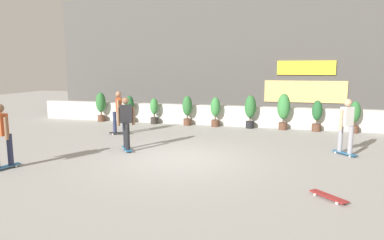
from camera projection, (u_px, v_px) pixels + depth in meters
ground_plane at (178, 158)px, 9.77m from camera, size 48.00×48.00×0.00m
planter_wall at (218, 115)px, 15.42m from camera, size 18.00×0.40×0.90m
building_backdrop at (232, 56)px, 18.80m from camera, size 20.00×2.08×6.50m
potted_plant_0 at (101, 105)px, 16.43m from camera, size 0.47×0.47×1.42m
potted_plant_1 at (130, 108)px, 16.04m from camera, size 0.41×0.41×1.29m
potted_plant_2 at (154, 110)px, 15.73m from camera, size 0.37×0.37×1.20m
potted_plant_3 at (187, 109)px, 15.29m from camera, size 0.44×0.44×1.35m
potted_plant_4 at (215, 110)px, 14.96m from camera, size 0.42×0.42×1.32m
potted_plant_5 at (250, 109)px, 14.54m from camera, size 0.48×0.48×1.43m
potted_plant_6 at (284, 109)px, 14.17m from camera, size 0.53×0.53×1.53m
potted_plant_7 at (317, 114)px, 13.85m from camera, size 0.41×0.41×1.28m
potted_plant_8 at (355, 115)px, 13.48m from camera, size 0.41×0.41×1.29m
skater_by_wall_left at (2, 133)px, 8.58m from camera, size 0.54×0.82×1.70m
skater_far_left at (126, 121)px, 10.54m from camera, size 0.63×0.76×1.70m
skater_by_wall_right at (346, 124)px, 10.00m from camera, size 0.68×0.73×1.70m
skater_mid_plaza at (119, 111)px, 13.16m from camera, size 0.82×0.53×1.70m
skateboard_near_camera at (328, 196)px, 6.71m from camera, size 0.71×0.71×0.08m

